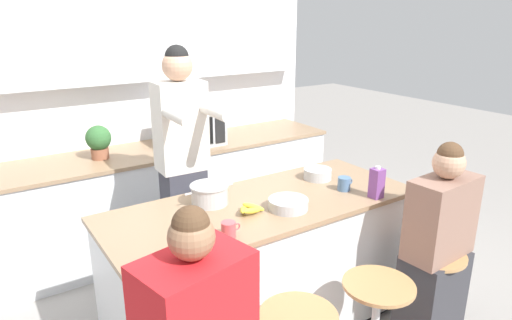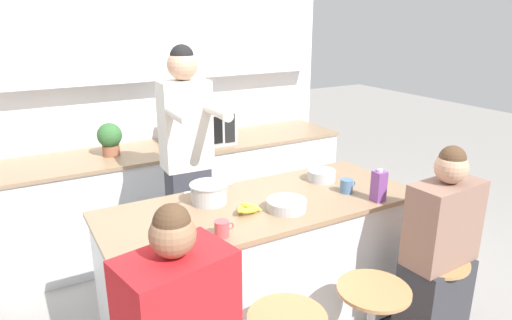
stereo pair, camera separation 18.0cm
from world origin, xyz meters
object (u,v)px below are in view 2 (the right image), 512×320
(person_seated_near, at_px, (437,267))
(potted_plant, at_px, (110,138))
(cooking_pot, at_px, (209,193))
(coffee_cup_far, at_px, (347,186))
(bar_stool_rightmost, at_px, (430,301))
(fruit_bowl, at_px, (321,175))
(coffee_cup_near, at_px, (222,229))
(microwave, at_px, (202,127))
(banana_bunch, at_px, (247,209))
(kitchen_island, at_px, (262,268))
(juice_carton, at_px, (379,186))
(person_cooking, at_px, (188,174))

(person_seated_near, relative_size, potted_plant, 4.93)
(cooking_pot, xyz_separation_m, coffee_cup_far, (0.83, -0.29, -0.02))
(bar_stool_rightmost, xyz_separation_m, fruit_bowl, (-0.23, 0.81, 0.59))
(bar_stool_rightmost, distance_m, coffee_cup_near, 1.38)
(cooking_pot, height_order, microwave, microwave)
(person_seated_near, bearing_deg, fruit_bowl, 102.48)
(fruit_bowl, bearing_deg, person_seated_near, -74.07)
(fruit_bowl, distance_m, banana_bunch, 0.74)
(fruit_bowl, relative_size, banana_bunch, 1.05)
(kitchen_island, bearing_deg, banana_bunch, -150.19)
(fruit_bowl, relative_size, coffee_cup_far, 1.68)
(cooking_pot, bearing_deg, kitchen_island, -30.26)
(cooking_pot, bearing_deg, juice_carton, -28.05)
(cooking_pot, distance_m, coffee_cup_near, 0.45)
(person_cooking, distance_m, coffee_cup_far, 1.11)
(banana_bunch, xyz_separation_m, potted_plant, (-0.41, 1.58, 0.10))
(person_cooking, xyz_separation_m, cooking_pot, (-0.06, -0.51, 0.05))
(juice_carton, bearing_deg, microwave, 102.92)
(person_cooking, bearing_deg, bar_stool_rightmost, -50.96)
(bar_stool_rightmost, relative_size, person_seated_near, 0.48)
(person_seated_near, height_order, juice_carton, person_seated_near)
(kitchen_island, height_order, coffee_cup_near, coffee_cup_near)
(banana_bunch, bearing_deg, fruit_bowl, 17.64)
(bar_stool_rightmost, relative_size, coffee_cup_near, 5.91)
(person_cooking, bearing_deg, banana_bunch, -83.05)
(person_cooking, bearing_deg, juice_carton, -47.11)
(coffee_cup_far, bearing_deg, kitchen_island, 167.52)
(kitchen_island, height_order, person_seated_near, person_seated_near)
(coffee_cup_far, xyz_separation_m, banana_bunch, (-0.71, 0.03, -0.02))
(kitchen_island, bearing_deg, person_cooking, 107.97)
(person_cooking, distance_m, cooking_pot, 0.51)
(person_seated_near, distance_m, fruit_bowl, 0.93)
(bar_stool_rightmost, height_order, microwave, microwave)
(person_cooking, xyz_separation_m, person_seated_near, (1.00, -1.36, -0.33))
(kitchen_island, xyz_separation_m, person_seated_near, (0.78, -0.69, 0.14))
(cooking_pot, bearing_deg, coffee_cup_near, -105.58)
(coffee_cup_far, distance_m, microwave, 1.61)
(cooking_pot, distance_m, potted_plant, 1.36)
(banana_bunch, distance_m, potted_plant, 1.64)
(banana_bunch, height_order, potted_plant, potted_plant)
(microwave, bearing_deg, cooking_pot, -111.34)
(person_seated_near, relative_size, microwave, 2.56)
(person_seated_near, relative_size, fruit_bowl, 6.94)
(microwave, bearing_deg, coffee_cup_near, -109.92)
(bar_stool_rightmost, height_order, banana_bunch, banana_bunch)
(kitchen_island, bearing_deg, cooking_pot, 149.74)
(microwave, bearing_deg, person_seated_near, -75.35)
(coffee_cup_far, xyz_separation_m, potted_plant, (-1.12, 1.62, 0.09))
(potted_plant, bearing_deg, person_seated_near, -58.31)
(person_seated_near, distance_m, coffee_cup_near, 1.31)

